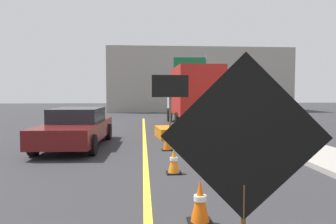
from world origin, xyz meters
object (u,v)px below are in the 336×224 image
Objects in this scene: arrow_board_trailer at (170,127)px; pickup_car at (77,127)px; box_truck at (193,95)px; traffic_cone_near_sign at (200,201)px; traffic_cone_mid_lane at (174,161)px; traffic_cone_far_lane at (167,141)px; roadwork_sign at (244,142)px; highway_guide_sign at (197,74)px.

pickup_car is at bearing -150.90° from arrow_board_trailer.
pickup_car is at bearing -126.64° from box_truck.
traffic_cone_near_sign is at bearing -65.85° from pickup_car.
traffic_cone_far_lane is at bearing 88.54° from traffic_cone_mid_lane.
box_truck is (1.80, 5.24, 1.34)m from arrow_board_trailer.
box_truck is 14.66m from traffic_cone_near_sign.
traffic_cone_near_sign is at bearing -98.47° from box_truck.
box_truck is 1.36× the size of pickup_car.
roadwork_sign is 0.47× the size of highway_guide_sign.
roadwork_sign is 9.48m from pickup_car.
roadwork_sign is at bearing -85.27° from traffic_cone_near_sign.
box_truck is 11.77m from traffic_cone_mid_lane.
traffic_cone_mid_lane is (-3.71, -18.53, -3.12)m from highway_guide_sign.
traffic_cone_near_sign is (-0.35, -9.19, -0.15)m from arrow_board_trailer.
arrow_board_trailer is 0.54× the size of highway_guide_sign.
arrow_board_trailer reaches higher than traffic_cone_mid_lane.
box_truck is at bearing 81.53° from traffic_cone_near_sign.
roadwork_sign is 16.19m from box_truck.
arrow_board_trailer reaches higher than pickup_car.
box_truck is at bearing 53.36° from pickup_car.
roadwork_sign is at bearing -69.15° from pickup_car.
traffic_cone_mid_lane is (-0.45, -6.21, -0.18)m from arrow_board_trailer.
arrow_board_trailer is 4.05× the size of traffic_cone_near_sign.
arrow_board_trailer is at bearing 87.84° from traffic_cone_near_sign.
roadwork_sign is 3.81× the size of traffic_cone_mid_lane.
traffic_cone_near_sign is 6.12m from traffic_cone_far_lane.
box_truck reaches higher than arrow_board_trailer.
traffic_cone_near_sign is 2.98m from traffic_cone_mid_lane.
traffic_cone_mid_lane is (-0.24, 4.61, -1.17)m from roadwork_sign.
roadwork_sign reaches higher than pickup_car.
pickup_car is 1.05× the size of highway_guide_sign.
traffic_cone_mid_lane is at bearing 92.94° from roadwork_sign.
highway_guide_sign is 22.03m from traffic_cone_near_sign.
traffic_cone_mid_lane is (3.13, -4.22, -0.40)m from pickup_car.
arrow_board_trailer is at bearing 29.10° from pickup_car.
traffic_cone_far_lane reaches higher than traffic_cone_mid_lane.
highway_guide_sign is at bearing 78.67° from traffic_cone_mid_lane.
traffic_cone_far_lane is (-3.63, -15.39, -3.10)m from highway_guide_sign.
roadwork_sign is 3.50× the size of traffic_cone_near_sign.
box_truck is 10.74× the size of traffic_cone_near_sign.
box_truck is 11.68× the size of traffic_cone_mid_lane.
traffic_cone_far_lane is (-2.17, -8.31, -1.51)m from box_truck.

